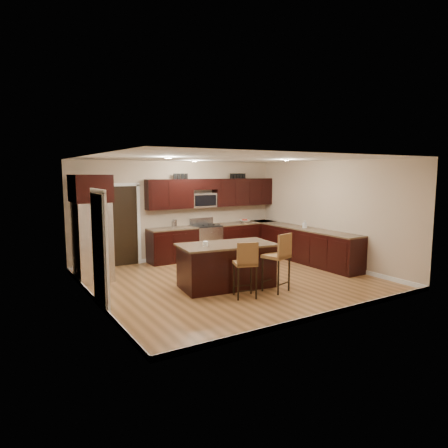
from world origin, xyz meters
TOP-DOWN VIEW (x-y plane):
  - floor at (0.00, 0.00)m, footprint 6.00×6.00m
  - ceiling at (0.00, 0.00)m, footprint 6.00×6.00m
  - wall_back at (0.00, 2.75)m, footprint 6.00×0.00m
  - wall_left at (-3.00, 0.00)m, footprint 0.00×5.50m
  - wall_right at (3.00, 0.00)m, footprint 0.00×5.50m
  - base_cabinets at (1.90, 1.45)m, footprint 4.02×3.96m
  - upper_cabinets at (1.04, 2.58)m, footprint 4.00×0.33m
  - range at (0.68, 2.45)m, footprint 0.76×0.64m
  - microwave at (0.68, 2.60)m, footprint 0.76×0.31m
  - doorway at (-1.65, 2.73)m, footprint 0.85×0.03m
  - pantry_door at (-2.98, -0.30)m, footprint 0.03×0.80m
  - letter_decor at (0.90, 2.58)m, footprint 2.20×0.03m
  - island at (-0.37, -0.34)m, footprint 2.10×1.28m
  - stool_mid at (-0.46, -1.18)m, footprint 0.52×0.52m
  - stool_right at (0.34, -1.19)m, footprint 0.56×0.56m
  - refrigerator at (-2.62, 1.69)m, footprint 0.79×0.94m
  - floor_mat at (0.39, 1.15)m, footprint 0.94×0.78m
  - fruit_bowl at (2.01, 2.45)m, footprint 0.34×0.34m
  - soap_bottle at (2.70, 0.62)m, footprint 0.12×0.12m
  - canister_tall at (-0.28, 2.45)m, footprint 0.12×0.12m
  - canister_short at (-0.31, 2.45)m, footprint 0.11×0.11m
  - island_jar at (-0.87, -0.34)m, footprint 0.10×0.10m

SIDE VIEW (x-z plane):
  - floor at x=0.00m, z-range 0.00..0.00m
  - floor_mat at x=0.39m, z-range 0.00..0.01m
  - island at x=-0.37m, z-range -0.03..0.89m
  - base_cabinets at x=1.90m, z-range 0.00..0.92m
  - range at x=0.68m, z-range -0.08..1.03m
  - stool_mid at x=-0.46m, z-range 0.14..1.24m
  - stool_right at x=0.34m, z-range 0.15..1.35m
  - fruit_bowl at x=2.01m, z-range 0.92..0.99m
  - island_jar at x=-0.87m, z-range 0.92..1.02m
  - canister_short at x=-0.31m, z-range 0.92..1.09m
  - pantry_door at x=-2.98m, z-range 0.00..2.04m
  - soap_bottle at x=2.70m, z-range 0.92..1.12m
  - doorway at x=-1.65m, z-range 0.00..2.06m
  - canister_tall at x=-0.28m, z-range 0.92..1.14m
  - refrigerator at x=-2.62m, z-range 0.03..2.38m
  - wall_back at x=0.00m, z-range -1.65..4.35m
  - wall_left at x=-3.00m, z-range -1.40..4.10m
  - wall_right at x=3.00m, z-range -1.40..4.10m
  - microwave at x=0.68m, z-range 1.42..1.82m
  - upper_cabinets at x=1.04m, z-range 1.44..2.24m
  - letter_decor at x=0.90m, z-range 2.22..2.37m
  - ceiling at x=0.00m, z-range 2.70..2.70m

